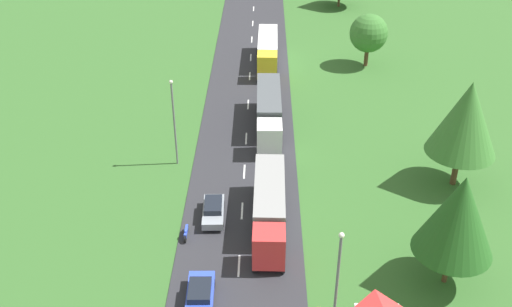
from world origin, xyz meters
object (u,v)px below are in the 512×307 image
(car_lead, at_px, (200,294))
(car_second, at_px, (213,210))
(truck_third, at_px, (268,50))
(truck_lead, at_px, (269,206))
(tree_oak, at_px, (466,118))
(truck_second, at_px, (269,111))
(tree_ash, at_px, (459,215))
(motorcycle_courier, at_px, (186,232))
(lamppost_lead, at_px, (337,284))
(tree_birch, at_px, (369,33))
(lamppost_second, at_px, (174,119))

(car_lead, height_order, car_second, car_lead)
(truck_third, bearing_deg, truck_lead, -89.90)
(truck_third, bearing_deg, tree_oak, -58.18)
(truck_second, xyz_separation_m, tree_ash, (12.88, -22.80, 3.89))
(motorcycle_courier, bearing_deg, lamppost_lead, -43.83)
(motorcycle_courier, distance_m, lamppost_lead, 15.59)
(car_second, height_order, tree_birch, tree_birch)
(car_lead, height_order, tree_birch, tree_birch)
(truck_second, xyz_separation_m, lamppost_second, (-8.88, -6.88, 2.69))
(car_lead, xyz_separation_m, lamppost_second, (-3.98, 18.32, 4.06))
(truck_second, bearing_deg, tree_birch, 53.80)
(car_lead, bearing_deg, tree_ash, 7.66)
(tree_oak, bearing_deg, lamppost_lead, -124.94)
(lamppost_second, distance_m, tree_ash, 26.99)
(tree_oak, bearing_deg, truck_lead, -158.80)
(lamppost_second, height_order, tree_birch, lamppost_second)
(truck_third, bearing_deg, car_lead, -96.45)
(lamppost_lead, distance_m, lamppost_second, 25.11)
(lamppost_second, relative_size, tree_ash, 0.96)
(car_second, bearing_deg, lamppost_lead, -55.83)
(truck_lead, height_order, car_second, truck_lead)
(lamppost_lead, xyz_separation_m, lamppost_second, (-12.93, 21.53, -0.08))
(car_lead, bearing_deg, motorcycle_courier, 104.34)
(motorcycle_courier, height_order, tree_birch, tree_birch)
(truck_lead, xyz_separation_m, car_lead, (-4.87, -8.63, -1.23))
(truck_lead, distance_m, tree_ash, 14.89)
(car_second, relative_size, tree_ash, 0.47)
(tree_ash, bearing_deg, car_second, 157.40)
(truck_lead, bearing_deg, tree_ash, -25.79)
(car_lead, xyz_separation_m, car_second, (0.19, 9.72, -0.02))
(lamppost_lead, bearing_deg, car_second, 124.17)
(car_lead, relative_size, lamppost_lead, 0.46)
(truck_lead, bearing_deg, tree_birch, 69.35)
(lamppost_lead, xyz_separation_m, tree_birch, (8.75, 45.90, -0.54))
(truck_second, height_order, lamppost_second, lamppost_second)
(tree_oak, distance_m, tree_ash, 13.45)
(truck_lead, bearing_deg, lamppost_second, 132.41)
(truck_third, height_order, car_lead, truck_third)
(car_second, distance_m, tree_oak, 23.12)
(truck_third, bearing_deg, car_second, -98.01)
(truck_third, distance_m, tree_ash, 42.45)
(car_second, relative_size, tree_oak, 0.42)
(truck_second, height_order, tree_oak, tree_oak)
(truck_third, bearing_deg, tree_ash, -72.13)
(lamppost_second, bearing_deg, lamppost_lead, -59.00)
(car_second, xyz_separation_m, tree_birch, (17.53, 32.97, 3.61))
(tree_oak, bearing_deg, car_lead, -145.14)
(car_second, height_order, lamppost_lead, lamppost_lead)
(car_second, xyz_separation_m, lamppost_lead, (8.77, -12.92, 4.15))
(tree_oak, bearing_deg, truck_second, 149.44)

